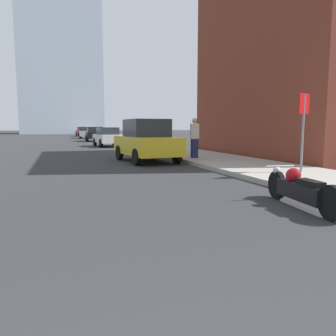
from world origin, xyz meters
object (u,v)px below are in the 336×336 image
(motorcycle, at_px, (300,189))
(stop_sign, at_px, (303,119))
(parked_car_red, at_px, (82,132))
(parked_car_black, at_px, (95,134))
(parked_car_silver, at_px, (87,133))
(pedestrian, at_px, (195,137))
(parked_car_yellow, at_px, (146,141))
(parked_car_white, at_px, (108,137))

(motorcycle, relative_size, stop_sign, 0.96)
(motorcycle, height_order, stop_sign, stop_sign)
(parked_car_red, height_order, stop_sign, stop_sign)
(motorcycle, bearing_deg, parked_car_black, 98.05)
(motorcycle, height_order, parked_car_silver, parked_car_silver)
(pedestrian, bearing_deg, parked_car_red, 92.22)
(parked_car_yellow, xyz_separation_m, parked_car_silver, (0.16, 33.77, -0.09))
(parked_car_black, height_order, parked_car_red, parked_car_red)
(parked_car_white, distance_m, parked_car_black, 10.92)
(stop_sign, height_order, pedestrian, stop_sign)
(parked_car_silver, distance_m, pedestrian, 34.24)
(parked_car_black, bearing_deg, pedestrian, -83.70)
(parked_car_yellow, height_order, parked_car_white, parked_car_yellow)
(parked_car_red, bearing_deg, parked_car_black, -96.23)
(stop_sign, bearing_deg, motorcycle, -130.86)
(motorcycle, distance_m, parked_car_red, 54.78)
(parked_car_black, bearing_deg, parked_car_silver, 91.79)
(parked_car_black, xyz_separation_m, parked_car_red, (0.14, 22.27, 0.02))
(parked_car_silver, bearing_deg, parked_car_red, 95.19)
(motorcycle, bearing_deg, pedestrian, 87.20)
(parked_car_black, distance_m, parked_car_silver, 10.33)
(parked_car_black, bearing_deg, parked_car_red, 91.30)
(parked_car_yellow, bearing_deg, parked_car_white, 84.15)
(parked_car_yellow, bearing_deg, pedestrian, -16.63)
(parked_car_yellow, relative_size, parked_car_red, 0.99)
(parked_car_white, distance_m, pedestrian, 13.10)
(parked_car_yellow, height_order, parked_car_red, parked_car_yellow)
(motorcycle, bearing_deg, parked_car_white, 98.67)
(parked_car_silver, bearing_deg, parked_car_black, -83.89)
(parked_car_red, bearing_deg, parked_car_yellow, -96.27)
(parked_car_black, distance_m, stop_sign, 29.50)
(parked_car_white, bearing_deg, parked_car_silver, 85.90)
(parked_car_red, bearing_deg, pedestrian, -93.64)
(parked_car_red, xyz_separation_m, pedestrian, (1.79, -46.12, 0.23))
(parked_car_white, height_order, parked_car_black, parked_car_black)
(parked_car_silver, bearing_deg, stop_sign, -79.46)
(parked_car_white, bearing_deg, parked_car_yellow, -94.23)
(parked_car_silver, bearing_deg, parked_car_yellow, -84.29)
(parked_car_white, bearing_deg, stop_sign, -83.88)
(parked_car_white, xyz_separation_m, parked_car_red, (0.25, 33.18, 0.06))
(parked_car_black, height_order, pedestrian, pedestrian)
(motorcycle, xyz_separation_m, parked_car_silver, (-0.40, 42.85, 0.46))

